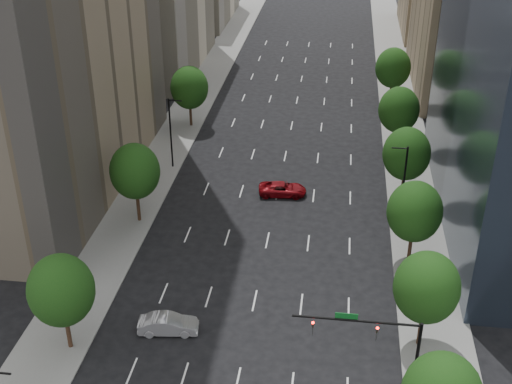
% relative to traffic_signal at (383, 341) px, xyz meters
% --- Properties ---
extents(sidewalk_left, '(6.00, 200.00, 0.15)m').
position_rel_traffic_signal_xyz_m(sidewalk_left, '(-26.03, 30.00, -5.10)').
color(sidewalk_left, slate).
rests_on(sidewalk_left, ground).
extents(sidewalk_right, '(6.00, 200.00, 0.15)m').
position_rel_traffic_signal_xyz_m(sidewalk_right, '(4.97, 30.00, -5.10)').
color(sidewalk_right, slate).
rests_on(sidewalk_right, ground).
extents(tree_right_1, '(5.20, 5.20, 8.75)m').
position_rel_traffic_signal_xyz_m(tree_right_1, '(3.47, 6.00, 0.58)').
color(tree_right_1, '#382316').
rests_on(tree_right_1, ground).
extents(tree_right_2, '(5.20, 5.20, 8.61)m').
position_rel_traffic_signal_xyz_m(tree_right_2, '(3.47, 18.00, 0.43)').
color(tree_right_2, '#382316').
rests_on(tree_right_2, ground).
extents(tree_right_3, '(5.20, 5.20, 8.89)m').
position_rel_traffic_signal_xyz_m(tree_right_3, '(3.47, 30.00, 0.72)').
color(tree_right_3, '#382316').
rests_on(tree_right_3, ground).
extents(tree_right_4, '(5.20, 5.20, 8.46)m').
position_rel_traffic_signal_xyz_m(tree_right_4, '(3.47, 44.00, 0.29)').
color(tree_right_4, '#382316').
rests_on(tree_right_4, ground).
extents(tree_right_5, '(5.20, 5.20, 8.75)m').
position_rel_traffic_signal_xyz_m(tree_right_5, '(3.47, 60.00, 0.58)').
color(tree_right_5, '#382316').
rests_on(tree_right_5, ground).
extents(tree_left_0, '(5.20, 5.20, 8.75)m').
position_rel_traffic_signal_xyz_m(tree_left_0, '(-24.53, 2.00, 0.58)').
color(tree_left_0, '#382316').
rests_on(tree_left_0, ground).
extents(tree_left_1, '(5.20, 5.20, 8.97)m').
position_rel_traffic_signal_xyz_m(tree_left_1, '(-24.53, 22.00, 0.79)').
color(tree_left_1, '#382316').
rests_on(tree_left_1, ground).
extents(tree_left_2, '(5.20, 5.20, 8.68)m').
position_rel_traffic_signal_xyz_m(tree_left_2, '(-24.53, 48.00, 0.50)').
color(tree_left_2, '#382316').
rests_on(tree_left_2, ground).
extents(streetlight_rn, '(1.70, 0.20, 9.00)m').
position_rel_traffic_signal_xyz_m(streetlight_rn, '(2.91, 25.00, -0.33)').
color(streetlight_rn, black).
rests_on(streetlight_rn, ground).
extents(streetlight_ln, '(1.70, 0.20, 9.00)m').
position_rel_traffic_signal_xyz_m(streetlight_ln, '(-23.96, 35.00, -0.33)').
color(streetlight_ln, black).
rests_on(streetlight_ln, ground).
extents(traffic_signal, '(9.12, 0.40, 7.38)m').
position_rel_traffic_signal_xyz_m(traffic_signal, '(0.00, 0.00, 0.00)').
color(traffic_signal, black).
rests_on(traffic_signal, ground).
extents(car_silver, '(5.17, 2.36, 1.65)m').
position_rel_traffic_signal_xyz_m(car_silver, '(-17.10, 4.88, -4.35)').
color(car_silver, '#AAAAAF').
rests_on(car_silver, ground).
extents(car_red_far, '(5.61, 2.93, 1.51)m').
position_rel_traffic_signal_xyz_m(car_red_far, '(-9.92, 29.75, -4.42)').
color(car_red_far, maroon).
rests_on(car_red_far, ground).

